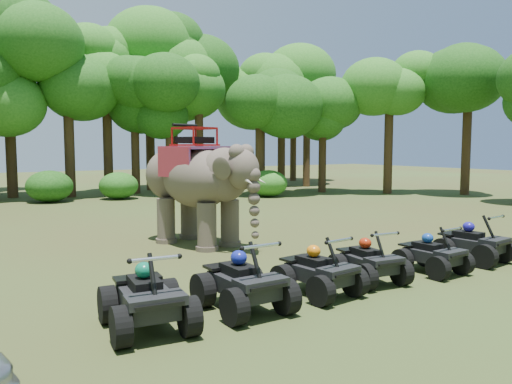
% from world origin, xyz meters
% --- Properties ---
extents(ground, '(110.00, 110.00, 0.00)m').
position_xyz_m(ground, '(0.00, 0.00, 0.00)').
color(ground, '#47381E').
rests_on(ground, ground).
extents(elephant, '(3.14, 4.82, 3.74)m').
position_xyz_m(elephant, '(-0.02, 4.56, 1.87)').
color(elephant, brown).
rests_on(elephant, ground).
extents(atv_0, '(1.56, 2.00, 1.37)m').
position_xyz_m(atv_0, '(-3.97, -1.60, 0.69)').
color(atv_0, black).
rests_on(atv_0, ground).
extents(atv_1, '(1.35, 1.85, 1.37)m').
position_xyz_m(atv_1, '(-2.11, -1.65, 0.68)').
color(atv_1, black).
rests_on(atv_1, ground).
extents(atv_2, '(1.40, 1.82, 1.26)m').
position_xyz_m(atv_2, '(-0.30, -1.65, 0.63)').
color(atv_2, black).
rests_on(atv_2, ground).
extents(atv_3, '(1.40, 1.79, 1.22)m').
position_xyz_m(atv_3, '(1.29, -1.50, 0.61)').
color(atv_3, black).
rests_on(atv_3, ground).
extents(atv_4, '(1.20, 1.62, 1.17)m').
position_xyz_m(atv_4, '(3.17, -1.75, 0.59)').
color(atv_4, black).
rests_on(atv_4, ground).
extents(atv_5, '(1.45, 1.87, 1.29)m').
position_xyz_m(atv_5, '(5.08, -1.58, 0.65)').
color(atv_5, black).
rests_on(atv_5, ground).
extents(tree_0, '(6.88, 6.88, 9.83)m').
position_xyz_m(tree_0, '(0.00, 21.93, 4.91)').
color(tree_0, '#195114').
rests_on(tree_0, ground).
extents(tree_1, '(5.35, 5.35, 7.64)m').
position_xyz_m(tree_1, '(4.12, 22.06, 3.82)').
color(tree_1, '#195114').
rests_on(tree_1, ground).
extents(tree_2, '(5.89, 5.89, 8.41)m').
position_xyz_m(tree_2, '(7.86, 20.33, 4.21)').
color(tree_2, '#195114').
rests_on(tree_2, ground).
extents(tree_3, '(5.66, 5.66, 8.08)m').
position_xyz_m(tree_3, '(10.45, 17.02, 4.04)').
color(tree_3, '#195114').
rests_on(tree_3, ground).
extents(tree_4, '(4.88, 4.88, 6.97)m').
position_xyz_m(tree_4, '(14.87, 16.14, 3.48)').
color(tree_4, '#195114').
rests_on(tree_4, ground).
extents(tree_5, '(6.00, 6.00, 8.56)m').
position_xyz_m(tree_5, '(17.87, 13.14, 4.28)').
color(tree_5, '#195114').
rests_on(tree_5, ground).
extents(tree_6, '(5.95, 5.95, 8.50)m').
position_xyz_m(tree_6, '(21.39, 9.92, 4.25)').
color(tree_6, '#195114').
rests_on(tree_6, ground).
extents(tree_31, '(5.12, 5.12, 7.32)m').
position_xyz_m(tree_31, '(5.78, 20.36, 3.66)').
color(tree_31, '#195114').
rests_on(tree_31, ground).
extents(tree_32, '(7.37, 7.37, 10.53)m').
position_xyz_m(tree_32, '(5.87, 23.97, 5.27)').
color(tree_32, '#195114').
rests_on(tree_32, ground).
extents(tree_33, '(6.79, 6.79, 9.70)m').
position_xyz_m(tree_33, '(2.60, 22.93, 4.85)').
color(tree_33, '#195114').
rests_on(tree_33, ground).
extents(tree_34, '(5.53, 5.53, 7.90)m').
position_xyz_m(tree_34, '(16.98, 20.47, 3.95)').
color(tree_34, '#195114').
rests_on(tree_34, ground).
extents(tree_37, '(7.22, 7.22, 10.32)m').
position_xyz_m(tree_37, '(15.14, 23.96, 5.16)').
color(tree_37, '#195114').
rests_on(tree_37, ground).
extents(tree_39, '(7.17, 7.17, 10.25)m').
position_xyz_m(tree_39, '(-3.02, 23.34, 5.12)').
color(tree_39, '#195114').
rests_on(tree_39, ground).
extents(tree_40, '(7.69, 7.69, 10.98)m').
position_xyz_m(tree_40, '(8.07, 25.00, 5.49)').
color(tree_40, '#195114').
rests_on(tree_40, ground).
extents(tree_41, '(7.05, 7.05, 10.06)m').
position_xyz_m(tree_41, '(16.41, 22.96, 5.03)').
color(tree_41, '#195114').
rests_on(tree_41, ground).
extents(tree_42, '(5.95, 5.95, 8.49)m').
position_xyz_m(tree_42, '(19.99, 26.15, 4.25)').
color(tree_42, '#195114').
rests_on(tree_42, ground).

